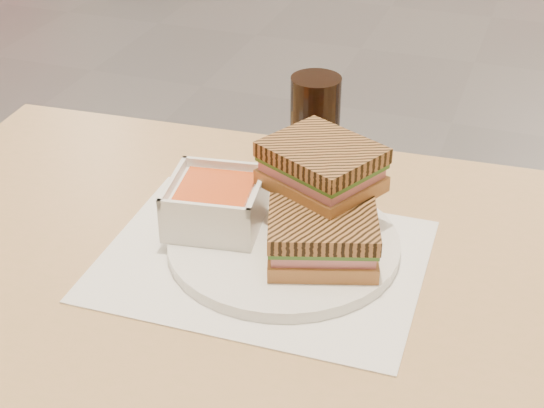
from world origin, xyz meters
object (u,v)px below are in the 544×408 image
(main_table, at_px, (336,368))
(cola_glass, at_px, (315,127))
(soup_bowl, at_px, (216,205))
(plate, at_px, (284,244))
(panini_lower, at_px, (322,237))

(main_table, distance_m, cola_glass, 0.33)
(soup_bowl, bearing_deg, cola_glass, 69.79)
(plate, distance_m, panini_lower, 0.07)
(plate, relative_size, soup_bowl, 2.21)
(main_table, relative_size, plate, 4.48)
(main_table, distance_m, soup_bowl, 0.24)
(soup_bowl, relative_size, panini_lower, 0.85)
(panini_lower, distance_m, cola_glass, 0.23)
(main_table, xyz_separation_m, plate, (-0.09, 0.05, 0.12))
(soup_bowl, height_order, panini_lower, soup_bowl)
(main_table, height_order, soup_bowl, soup_bowl)
(plate, relative_size, cola_glass, 1.92)
(soup_bowl, height_order, cola_glass, cola_glass)
(plate, xyz_separation_m, soup_bowl, (-0.09, 0.01, 0.03))
(panini_lower, bearing_deg, plate, 158.83)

